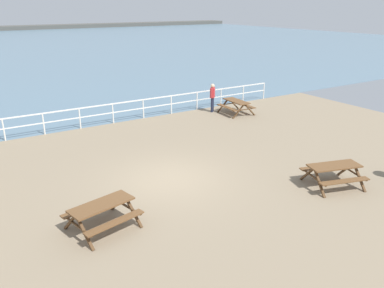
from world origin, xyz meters
name	(u,v)px	position (x,y,z in m)	size (l,w,h in m)	color
ground_plane	(170,181)	(0.00, 0.00, -0.10)	(30.00, 24.00, 0.20)	gray
seaward_railing	(96,112)	(0.00, 7.75, 0.74)	(23.07, 0.07, 1.08)	white
picnic_table_near_left	(236,104)	(7.58, 5.75, 0.58)	(1.64, 1.89, 0.80)	brown
picnic_table_near_right	(334,170)	(4.52, -3.50, 0.58)	(2.16, 1.96, 0.80)	brown
picnic_table_mid_centre	(102,210)	(-3.21, -1.86, 0.58)	(2.08, 1.86, 0.80)	brown
visitor	(212,96)	(6.67, 6.84, 0.95)	(0.42, 0.39, 1.66)	#1E2338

